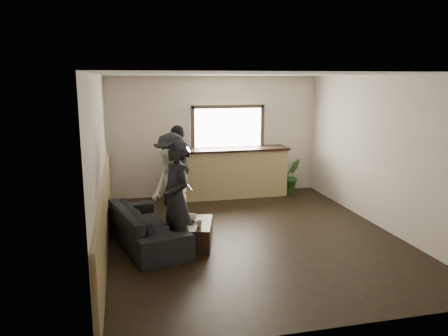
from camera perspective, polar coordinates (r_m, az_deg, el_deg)
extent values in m
cube|color=black|center=(7.82, 3.53, -8.85)|extent=(5.00, 6.00, 0.01)
cube|color=silver|center=(7.33, 3.80, 12.12)|extent=(5.00, 6.00, 0.01)
cube|color=beige|center=(10.32, -1.18, 4.19)|extent=(5.00, 0.01, 2.80)
cube|color=beige|center=(4.74, 14.28, -5.07)|extent=(5.00, 0.01, 2.80)
cube|color=beige|center=(7.15, -15.90, 0.42)|extent=(0.01, 6.00, 2.80)
cube|color=beige|center=(8.51, 19.99, 1.91)|extent=(0.01, 6.00, 2.80)
cube|color=#9E8659|center=(7.35, -15.30, -6.08)|extent=(0.06, 5.90, 1.10)
cube|color=tan|center=(10.23, 0.86, -0.71)|extent=(2.60, 0.60, 1.10)
cube|color=black|center=(10.12, 0.87, 2.47)|extent=(2.70, 0.68, 0.05)
cube|color=white|center=(10.33, 0.49, 5.32)|extent=(1.60, 0.06, 0.90)
cube|color=#3F3326|center=(10.26, 0.54, 8.02)|extent=(1.72, 0.08, 0.08)
cube|color=#3F3326|center=(10.13, -4.10, 5.17)|extent=(0.08, 0.08, 1.06)
cube|color=#3F3326|center=(10.53, 5.00, 5.39)|extent=(0.08, 0.08, 1.06)
imported|color=black|center=(7.48, -10.14, -7.42)|extent=(1.36, 2.31, 0.63)
cube|color=black|center=(7.35, -3.61, -8.59)|extent=(0.70, 0.98, 0.39)
imported|color=silver|center=(7.39, -4.16, -6.42)|extent=(0.19, 0.19, 0.11)
imported|color=silver|center=(7.08, -3.27, -7.27)|extent=(0.14, 0.14, 0.10)
imported|color=#2D6623|center=(10.69, 8.77, -1.01)|extent=(0.51, 0.43, 0.84)
imported|color=black|center=(6.82, -6.25, -3.99)|extent=(0.62, 0.76, 1.81)
cube|color=black|center=(6.87, -4.63, -2.50)|extent=(0.11, 0.10, 0.12)
cube|color=white|center=(6.86, -4.62, -2.48)|extent=(0.09, 0.08, 0.11)
imported|color=beige|center=(7.54, -6.92, -3.37)|extent=(0.80, 0.91, 1.59)
cube|color=black|center=(7.58, -5.42, -1.96)|extent=(0.11, 0.10, 0.12)
cube|color=white|center=(7.57, -5.42, -1.94)|extent=(0.09, 0.08, 0.11)
imported|color=black|center=(8.23, -6.81, -1.49)|extent=(0.86, 1.24, 1.75)
cube|color=black|center=(8.18, -5.31, -0.27)|extent=(0.10, 0.09, 0.12)
cube|color=white|center=(8.17, -5.30, -0.25)|extent=(0.09, 0.08, 0.11)
imported|color=black|center=(9.33, -5.89, 0.16)|extent=(0.94, 1.11, 1.78)
cube|color=black|center=(9.17, -4.70, 2.45)|extent=(0.12, 0.11, 0.12)
cube|color=white|center=(9.16, -4.69, 2.47)|extent=(0.10, 0.10, 0.11)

